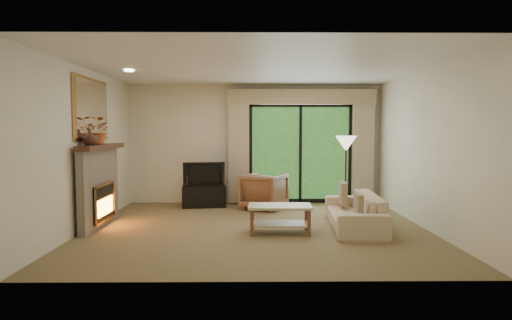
{
  "coord_description": "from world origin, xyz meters",
  "views": [
    {
      "loc": [
        -0.08,
        -6.93,
        1.61
      ],
      "look_at": [
        0.0,
        0.3,
        1.1
      ],
      "focal_mm": 30.0,
      "sensor_mm": 36.0,
      "label": 1
    }
  ],
  "objects_px": {
    "media_console": "(204,196)",
    "sofa": "(354,211)",
    "coffee_table": "(280,219)",
    "armchair": "(264,191)"
  },
  "relations": [
    {
      "from": "media_console",
      "to": "sofa",
      "type": "relative_size",
      "value": 0.47
    },
    {
      "from": "media_console",
      "to": "sofa",
      "type": "height_order",
      "value": "sofa"
    },
    {
      "from": "media_console",
      "to": "coffee_table",
      "type": "height_order",
      "value": "media_console"
    },
    {
      "from": "armchair",
      "to": "coffee_table",
      "type": "distance_m",
      "value": 2.06
    },
    {
      "from": "armchair",
      "to": "sofa",
      "type": "bearing_deg",
      "value": 157.45
    },
    {
      "from": "sofa",
      "to": "coffee_table",
      "type": "bearing_deg",
      "value": -70.48
    },
    {
      "from": "media_console",
      "to": "sofa",
      "type": "xyz_separation_m",
      "value": [
        2.68,
        -1.97,
        0.06
      ]
    },
    {
      "from": "sofa",
      "to": "armchair",
      "type": "bearing_deg",
      "value": -135.92
    },
    {
      "from": "sofa",
      "to": "coffee_table",
      "type": "height_order",
      "value": "sofa"
    },
    {
      "from": "armchair",
      "to": "coffee_table",
      "type": "bearing_deg",
      "value": 122.6
    }
  ]
}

